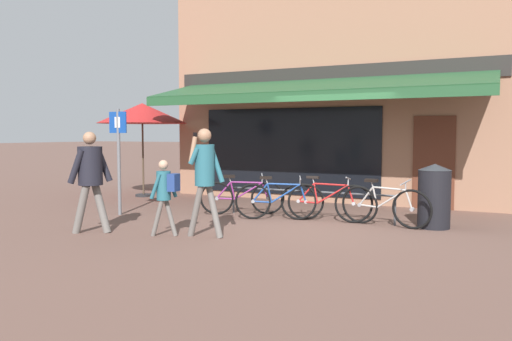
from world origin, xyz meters
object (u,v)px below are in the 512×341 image
at_px(bicycle_purple, 242,197).
at_px(bicycle_silver, 385,205).
at_px(litter_bin, 434,196).
at_px(parking_sign, 119,150).
at_px(cafe_parasol, 142,114).
at_px(bicycle_red, 325,201).
at_px(pedestrian_adult, 205,170).
at_px(pedestrian_child, 165,188).
at_px(bicycle_blue, 279,200).
at_px(pedestrian_second_adult, 90,172).

bearing_deg(bicycle_purple, bicycle_silver, -27.80).
relative_size(litter_bin, parking_sign, 0.52).
relative_size(litter_bin, cafe_parasol, 0.46).
relative_size(bicycle_red, pedestrian_adult, 1.01).
bearing_deg(pedestrian_child, cafe_parasol, -54.03).
bearing_deg(bicycle_blue, bicycle_silver, -18.23).
xyz_separation_m(pedestrian_second_adult, parking_sign, (-0.88, 1.72, 0.31)).
xyz_separation_m(bicycle_red, cafe_parasol, (-5.66, 1.56, 1.85)).
xyz_separation_m(bicycle_blue, bicycle_silver, (2.03, 0.16, 0.00)).
distance_m(pedestrian_second_adult, cafe_parasol, 5.19).
distance_m(bicycle_red, parking_sign, 4.39).
relative_size(bicycle_blue, bicycle_red, 0.91).
bearing_deg(pedestrian_child, parking_sign, -38.62).
bearing_deg(bicycle_red, litter_bin, -1.73).
distance_m(pedestrian_adult, parking_sign, 3.05).
height_order(bicycle_purple, bicycle_red, bicycle_red).
distance_m(pedestrian_adult, pedestrian_second_adult, 2.01).
bearing_deg(bicycle_silver, pedestrian_adult, -128.05).
distance_m(litter_bin, cafe_parasol, 7.95).
bearing_deg(pedestrian_adult, bicycle_silver, -126.26).
relative_size(bicycle_blue, cafe_parasol, 0.66).
xyz_separation_m(parking_sign, cafe_parasol, (-1.54, 2.72, 0.88)).
xyz_separation_m(bicycle_silver, cafe_parasol, (-6.82, 1.64, 1.85)).
relative_size(pedestrian_adult, litter_bin, 1.55).
height_order(pedestrian_second_adult, parking_sign, parking_sign).
xyz_separation_m(bicycle_blue, pedestrian_adult, (-0.44, -2.07, 0.73)).
bearing_deg(pedestrian_second_adult, bicycle_blue, -136.77).
bearing_deg(bicycle_red, bicycle_purple, 174.84).
distance_m(bicycle_silver, pedestrian_child, 3.97).
distance_m(pedestrian_child, pedestrian_second_adult, 1.37).
xyz_separation_m(bicycle_red, parking_sign, (-4.12, -1.16, 0.97)).
bearing_deg(pedestrian_second_adult, litter_bin, -154.54).
bearing_deg(bicycle_silver, bicycle_red, -174.26).
bearing_deg(cafe_parasol, bicycle_red, -15.40).
relative_size(bicycle_blue, pedestrian_child, 1.30).
distance_m(bicycle_purple, bicycle_red, 1.80).
height_order(bicycle_red, pedestrian_child, pedestrian_child).
bearing_deg(bicycle_red, parking_sign, -171.04).
xyz_separation_m(pedestrian_adult, litter_bin, (3.29, 2.49, -0.53)).
distance_m(bicycle_silver, parking_sign, 5.48).
relative_size(bicycle_blue, litter_bin, 1.43).
bearing_deg(bicycle_purple, pedestrian_child, -120.21).
relative_size(bicycle_red, parking_sign, 0.82).
xyz_separation_m(bicycle_red, pedestrian_adult, (-1.31, -2.32, 0.72)).
relative_size(bicycle_blue, pedestrian_second_adult, 0.95).
bearing_deg(bicycle_blue, litter_bin, -14.46).
bearing_deg(litter_bin, bicycle_red, -175.02).
xyz_separation_m(pedestrian_adult, pedestrian_child, (-0.62, -0.22, -0.31)).
relative_size(bicycle_red, bicycle_silver, 1.06).
xyz_separation_m(bicycle_silver, pedestrian_child, (-3.09, -2.46, 0.41)).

